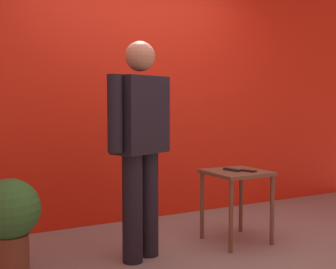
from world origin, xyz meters
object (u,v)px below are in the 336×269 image
at_px(standing_person, 140,139).
at_px(cell_phone, 248,171).
at_px(potted_plant, 10,217).
at_px(side_table, 237,183).
at_px(tv_remote, 232,170).

distance_m(standing_person, cell_phone, 1.04).
bearing_deg(potted_plant, side_table, -5.59).
bearing_deg(tv_remote, potted_plant, 164.33).
xyz_separation_m(side_table, tv_remote, (-0.04, 0.02, 0.12)).
distance_m(side_table, cell_phone, 0.15).
distance_m(standing_person, potted_plant, 1.11).
height_order(standing_person, tv_remote, standing_person).
height_order(side_table, tv_remote, tv_remote).
bearing_deg(tv_remote, side_table, -39.90).
bearing_deg(side_table, tv_remote, 150.72).
bearing_deg(cell_phone, tv_remote, 119.12).
xyz_separation_m(standing_person, tv_remote, (0.88, 0.01, -0.31)).
height_order(tv_remote, potted_plant, potted_plant).
bearing_deg(potted_plant, standing_person, -10.30).
distance_m(cell_phone, tv_remote, 0.14).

